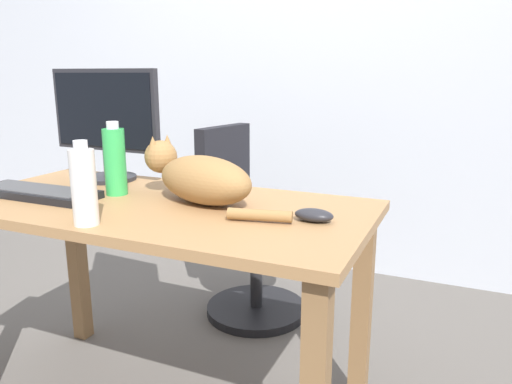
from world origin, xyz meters
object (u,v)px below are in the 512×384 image
monitor (105,121)px  computer_mouse (314,215)px  office_chair (247,236)px  keyboard (37,192)px  spray_bottle (84,186)px  water_bottle (115,161)px  cat (200,177)px

monitor → computer_mouse: size_ratio=4.37×
office_chair → computer_mouse: size_ratio=8.23×
monitor → keyboard: bearing=-99.4°
monitor → spray_bottle: monitor is taller
keyboard → water_bottle: water_bottle is taller
computer_mouse → water_bottle: 0.71m
keyboard → water_bottle: 0.28m
office_chair → cat: (0.17, -0.72, 0.44)m
cat → spray_bottle: (-0.16, -0.33, 0.03)m
monitor → cat: size_ratio=0.82×
office_chair → monitor: monitor is taller
office_chair → keyboard: bearing=-113.0°
keyboard → office_chair: bearing=67.0°
monitor → keyboard: size_ratio=1.09×
computer_mouse → cat: bearing=171.7°
office_chair → spray_bottle: (0.00, -1.05, 0.47)m
monitor → office_chair: bearing=60.6°
keyboard → computer_mouse: bearing=5.8°
spray_bottle → computer_mouse: bearing=26.2°
office_chair → monitor: size_ratio=1.88×
spray_bottle → office_chair: bearing=90.2°
computer_mouse → water_bottle: (-0.70, 0.04, 0.10)m
keyboard → water_bottle: size_ratio=1.79×
office_chair → computer_mouse: 1.03m
spray_bottle → water_bottle: bearing=115.7°
monitor → cat: bearing=-17.4°
cat → water_bottle: 0.31m
keyboard → cat: (0.54, 0.15, 0.07)m
computer_mouse → water_bottle: bearing=177.1°
computer_mouse → spray_bottle: size_ratio=0.48×
keyboard → monitor: bearing=80.6°
cat → water_bottle: (-0.31, -0.02, 0.03)m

